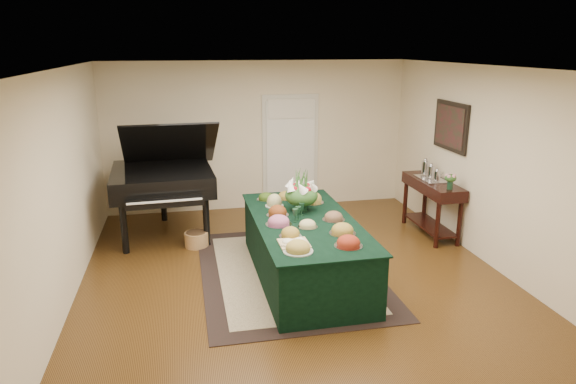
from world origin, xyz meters
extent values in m
plane|color=black|center=(0.00, 0.00, 0.00)|extent=(6.00, 6.00, 0.00)
cube|color=black|center=(-0.05, 0.05, 0.01)|extent=(2.32, 3.25, 0.01)
cube|color=beige|center=(-0.05, 0.05, 0.01)|extent=(1.86, 2.78, 0.01)
cube|color=beige|center=(0.60, 2.98, 1.05)|extent=(1.05, 0.04, 2.10)
cube|color=white|center=(0.60, 2.96, 1.00)|extent=(0.90, 0.06, 2.00)
cube|color=black|center=(0.13, -0.16, 0.39)|extent=(1.23, 2.65, 0.78)
cube|color=black|center=(0.13, -0.16, 0.79)|extent=(1.29, 2.71, 0.02)
cylinder|color=silver|center=(0.08, 0.82, 0.80)|extent=(0.29, 0.29, 0.01)
ellipsoid|color=olive|center=(0.08, 0.82, 0.85)|extent=(0.24, 0.24, 0.07)
cylinder|color=silver|center=(0.49, -0.24, 0.80)|extent=(0.29, 0.29, 0.01)
ellipsoid|color=brown|center=(0.49, -0.24, 0.85)|extent=(0.24, 0.24, 0.08)
cylinder|color=#A2ABA2|center=(-0.19, -1.16, 0.80)|extent=(0.33, 0.33, 0.01)
ellipsoid|color=gold|center=(-0.19, -1.16, 0.85)|extent=(0.27, 0.27, 0.09)
cylinder|color=silver|center=(0.09, -0.43, 0.80)|extent=(0.25, 0.25, 0.01)
ellipsoid|color=#D4CA85|center=(0.09, -0.43, 0.84)|extent=(0.21, 0.21, 0.07)
cylinder|color=silver|center=(-0.18, 0.09, 0.80)|extent=(0.29, 0.29, 0.01)
ellipsoid|color=brown|center=(-0.18, 0.09, 0.86)|extent=(0.24, 0.24, 0.10)
cylinder|color=silver|center=(-0.21, 0.83, 0.80)|extent=(0.27, 0.27, 0.01)
ellipsoid|color=#365215|center=(-0.21, 0.83, 0.84)|extent=(0.22, 0.22, 0.07)
cylinder|color=#A2ABA2|center=(-0.15, 0.50, 0.80)|extent=(0.26, 0.26, 0.01)
ellipsoid|color=#D4CA85|center=(-0.15, 0.50, 0.87)|extent=(0.21, 0.21, 0.12)
cylinder|color=silver|center=(0.41, 0.54, 0.80)|extent=(0.32, 0.32, 0.01)
ellipsoid|color=gold|center=(0.41, 0.54, 0.86)|extent=(0.26, 0.26, 0.11)
cylinder|color=silver|center=(-0.24, -0.27, 0.80)|extent=(0.33, 0.33, 0.01)
ellipsoid|color=#B95C85|center=(-0.24, -0.27, 0.85)|extent=(0.27, 0.27, 0.09)
cylinder|color=silver|center=(0.39, -1.13, 0.80)|extent=(0.32, 0.32, 0.01)
ellipsoid|color=maroon|center=(0.39, -1.13, 0.85)|extent=(0.26, 0.26, 0.09)
cylinder|color=silver|center=(0.45, -0.73, 0.80)|extent=(0.32, 0.32, 0.01)
ellipsoid|color=olive|center=(0.45, -0.73, 0.85)|extent=(0.26, 0.26, 0.09)
cylinder|color=silver|center=(-0.18, -0.70, 0.80)|extent=(0.27, 0.27, 0.01)
ellipsoid|color=olive|center=(-0.18, -0.70, 0.85)|extent=(0.22, 0.22, 0.08)
cube|color=tan|center=(-0.19, -0.94, 0.81)|extent=(0.33, 0.33, 0.02)
ellipsoid|color=beige|center=(-0.25, -0.90, 0.85)|extent=(0.14, 0.14, 0.08)
ellipsoid|color=beige|center=(-0.11, -0.88, 0.85)|extent=(0.12, 0.12, 0.07)
cube|color=gold|center=(-0.14, -1.02, 0.84)|extent=(0.11, 0.10, 0.05)
cylinder|color=black|center=(0.17, 0.23, 0.88)|extent=(0.17, 0.17, 0.17)
ellipsoid|color=#2A5421|center=(0.17, 0.23, 1.01)|extent=(0.45, 0.45, 0.29)
cylinder|color=black|center=(-2.26, 1.17, 0.38)|extent=(0.10, 0.10, 0.76)
cylinder|color=black|center=(-1.07, 1.24, 0.38)|extent=(0.10, 0.10, 0.76)
cylinder|color=black|center=(-1.74, 2.56, 0.38)|extent=(0.10, 0.10, 0.76)
cube|color=black|center=(-1.70, 1.86, 0.92)|extent=(1.61, 1.71, 0.33)
cube|color=black|center=(-1.65, 0.93, 0.81)|extent=(1.10, 0.28, 0.10)
cube|color=black|center=(-1.56, 2.02, 1.44)|extent=(1.52, 1.26, 0.84)
cylinder|color=#9B6D3E|center=(-1.23, 1.22, 0.11)|extent=(0.36, 0.36, 0.22)
cylinder|color=black|center=(2.31, 0.43, 0.36)|extent=(0.07, 0.07, 0.71)
cylinder|color=black|center=(2.68, 0.43, 0.36)|extent=(0.07, 0.07, 0.71)
cylinder|color=black|center=(2.31, 1.58, 0.36)|extent=(0.07, 0.07, 0.71)
cylinder|color=black|center=(2.68, 1.58, 0.36)|extent=(0.07, 0.07, 0.71)
cube|color=black|center=(2.50, 1.00, 0.80)|extent=(0.45, 1.37, 0.18)
cube|color=black|center=(2.50, 1.00, 0.15)|extent=(0.38, 1.20, 0.03)
cube|color=silver|center=(2.50, 1.08, 0.90)|extent=(0.34, 0.58, 0.02)
cylinder|color=black|center=(2.50, 0.49, 0.96)|extent=(0.09, 0.09, 0.13)
ellipsoid|color=pink|center=(2.50, 0.49, 1.08)|extent=(0.19, 0.19, 0.13)
cube|color=black|center=(2.72, 1.00, 1.75)|extent=(0.04, 0.95, 0.75)
cube|color=#4D141F|center=(2.69, 1.00, 1.75)|extent=(0.01, 0.82, 0.62)
camera|label=1|loc=(-1.35, -6.21, 2.97)|focal=32.00mm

